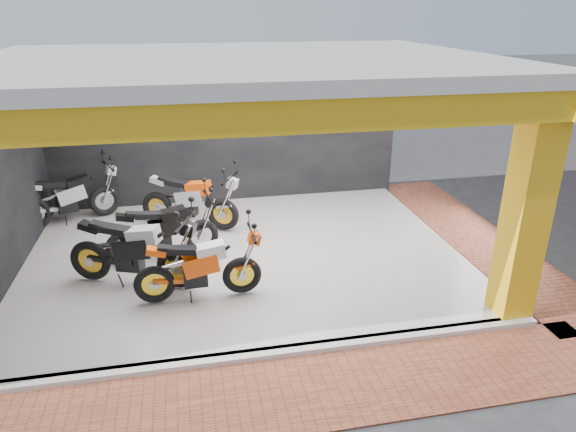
% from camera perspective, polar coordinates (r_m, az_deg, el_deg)
% --- Properties ---
extents(ground, '(80.00, 80.00, 0.00)m').
position_cam_1_polar(ground, '(8.11, -3.06, -10.99)').
color(ground, '#2D2D30').
rests_on(ground, ground).
extents(showroom_floor, '(8.00, 6.00, 0.10)m').
position_cam_1_polar(showroom_floor, '(9.81, -4.82, -4.42)').
color(showroom_floor, white).
rests_on(showroom_floor, ground).
extents(showroom_ceiling, '(8.40, 6.40, 0.20)m').
position_cam_1_polar(showroom_ceiling, '(8.81, -5.59, 16.68)').
color(showroom_ceiling, beige).
rests_on(showroom_ceiling, corner_column).
extents(back_wall, '(8.20, 0.20, 3.50)m').
position_cam_1_polar(back_wall, '(12.16, -6.88, 9.33)').
color(back_wall, black).
rests_on(back_wall, ground).
extents(corner_column, '(0.50, 0.50, 3.50)m').
position_cam_1_polar(corner_column, '(8.05, 24.99, 0.54)').
color(corner_column, gold).
rests_on(corner_column, ground).
extents(header_beam_front, '(8.40, 0.30, 0.40)m').
position_cam_1_polar(header_beam_front, '(5.90, -2.24, 11.07)').
color(header_beam_front, gold).
rests_on(header_beam_front, corner_column).
extents(header_beam_right, '(0.30, 6.40, 0.40)m').
position_cam_1_polar(header_beam_right, '(10.08, 18.53, 14.67)').
color(header_beam_right, gold).
rests_on(header_beam_right, corner_column).
extents(floor_kerb, '(8.00, 0.20, 0.10)m').
position_cam_1_polar(floor_kerb, '(7.26, -1.82, -15.02)').
color(floor_kerb, white).
rests_on(floor_kerb, ground).
extents(paver_front, '(9.00, 1.40, 0.03)m').
position_cam_1_polar(paver_front, '(6.69, -0.62, -19.24)').
color(paver_front, brown).
rests_on(paver_front, ground).
extents(paver_right, '(1.40, 7.00, 0.03)m').
position_cam_1_polar(paver_right, '(11.33, 20.05, -2.15)').
color(paver_right, brown).
rests_on(paver_right, ground).
extents(moto_hero, '(2.13, 0.82, 1.29)m').
position_cam_1_polar(moto_hero, '(8.19, -5.20, -4.68)').
color(moto_hero, '#FE500A').
rests_on(moto_hero, showroom_floor).
extents(moto_row_a, '(2.54, 1.68, 1.45)m').
position_cam_1_polar(moto_row_a, '(8.46, -12.35, -3.58)').
color(moto_row_a, black).
rests_on(moto_row_a, showroom_floor).
extents(moto_row_b, '(2.26, 1.15, 1.32)m').
position_cam_1_polar(moto_row_b, '(9.65, -9.72, -0.49)').
color(moto_row_b, black).
rests_on(moto_row_b, showroom_floor).
extents(moto_row_c, '(2.44, 1.79, 1.41)m').
position_cam_1_polar(moto_row_c, '(10.53, -7.32, 1.88)').
color(moto_row_c, '#ADB0B5').
rests_on(moto_row_c, showroom_floor).
extents(moto_row_d, '(2.36, 1.58, 1.35)m').
position_cam_1_polar(moto_row_d, '(11.95, -19.90, 3.05)').
color(moto_row_d, '#AFB2B7').
rests_on(moto_row_d, showroom_floor).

